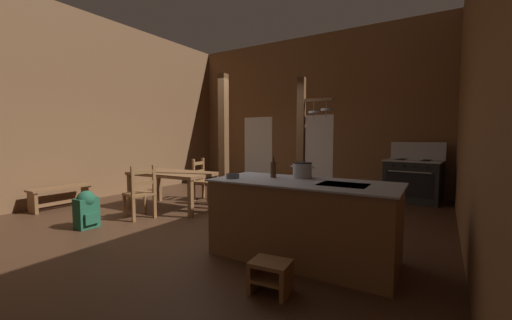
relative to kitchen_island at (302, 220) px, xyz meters
name	(u,v)px	position (x,y,z in m)	size (l,w,h in m)	color
ground_plane	(212,224)	(-1.94, 0.68, -0.51)	(7.96, 9.15, 0.10)	#422819
wall_back	(308,113)	(-1.94, 4.92, 1.66)	(7.96, 0.14, 4.24)	brown
wall_left	(88,107)	(-5.59, 0.68, 1.66)	(0.14, 9.15, 4.24)	brown
wall_right	(483,72)	(1.71, 0.68, 1.66)	(0.14, 9.15, 4.24)	brown
glazed_door_back_left	(258,150)	(-3.56, 4.85, 0.56)	(1.00, 0.01, 2.05)	white
glazed_panel_back_right	(318,152)	(-1.59, 4.85, 0.56)	(0.84, 0.01, 2.05)	white
kitchen_island	(302,220)	(0.00, 0.00, 0.00)	(2.18, 1.00, 0.92)	brown
stove_range	(413,180)	(0.84, 4.27, 0.02)	(1.23, 0.93, 1.32)	black
support_post_with_pot_rack	(303,140)	(-0.96, 2.25, 0.92)	(0.69, 0.25, 2.59)	brown
support_post_center	(224,145)	(-2.08, 1.19, 0.83)	(0.14, 0.14, 2.59)	brown
step_stool	(271,274)	(0.07, -0.91, -0.28)	(0.39, 0.31, 0.30)	brown
dining_table	(173,176)	(-3.21, 0.99, 0.19)	(1.75, 0.99, 0.74)	brown
ladderback_chair_near_window	(141,193)	(-3.14, 0.16, -0.01)	(0.53, 0.53, 0.95)	brown
ladderback_chair_by_post	(204,180)	(-3.23, 1.93, -0.01)	(0.50, 0.50, 0.95)	brown
bench_along_left_wall	(61,194)	(-5.15, -0.19, -0.17)	(0.36, 1.13, 0.44)	brown
backpack	(86,208)	(-3.38, -0.67, -0.15)	(0.31, 0.33, 0.60)	#1E5138
stockpot_on_counter	(302,170)	(-0.12, 0.28, 0.56)	(0.32, 0.25, 0.19)	#A8AAB2
mixing_bowl_on_counter	(233,176)	(-0.85, -0.22, 0.49)	(0.17, 0.17, 0.06)	slate
bottle_tall_on_counter	(273,169)	(-0.45, 0.11, 0.57)	(0.07, 0.07, 0.27)	#56331E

